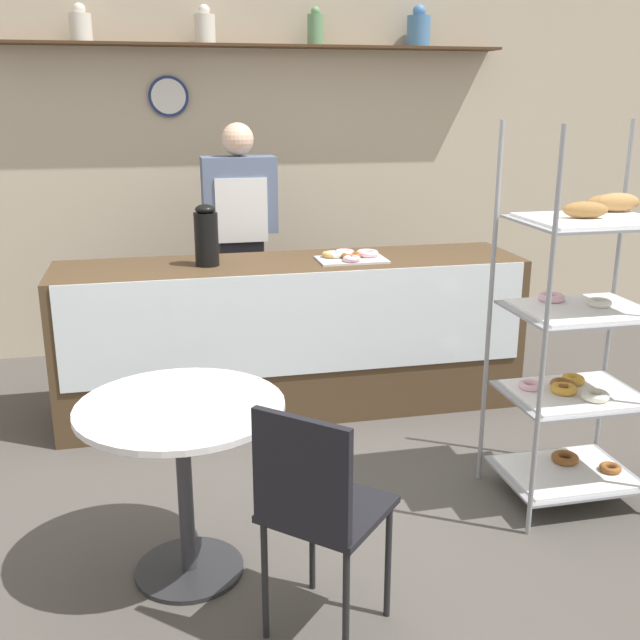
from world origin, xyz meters
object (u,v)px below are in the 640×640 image
object	(u,v)px
pastry_rack	(581,340)
cafe_chair	(316,501)
donut_tray_counter	(349,256)
person_worker	(241,244)
cafe_table	(183,446)
coffee_carafe	(206,236)

from	to	relation	value
pastry_rack	cafe_chair	size ratio (longest dim) A/B	1.97
donut_tray_counter	cafe_chair	bearing A→B (deg)	-107.63
cafe_chair	donut_tray_counter	size ratio (longest dim) A/B	2.20
donut_tray_counter	person_worker	bearing A→B (deg)	132.46
pastry_rack	person_worker	world-z (taller)	pastry_rack
cafe_table	donut_tray_counter	distance (m)	1.92
person_worker	pastry_rack	bearing A→B (deg)	-55.90
coffee_carafe	donut_tray_counter	xyz separation A→B (m)	(0.84, -0.03, -0.15)
person_worker	cafe_table	world-z (taller)	person_worker
cafe_table	donut_tray_counter	xyz separation A→B (m)	(1.07, 1.55, 0.39)
person_worker	cafe_table	xyz separation A→B (m)	(-0.50, -2.18, -0.37)
pastry_rack	cafe_table	world-z (taller)	pastry_rack
cafe_chair	donut_tray_counter	xyz separation A→B (m)	(0.65, 2.06, 0.39)
cafe_chair	donut_tray_counter	distance (m)	2.19
cafe_table	coffee_carafe	distance (m)	1.68
pastry_rack	donut_tray_counter	bearing A→B (deg)	119.43
person_worker	cafe_chair	size ratio (longest dim) A/B	1.91
cafe_table	coffee_carafe	bearing A→B (deg)	81.59
coffee_carafe	person_worker	bearing A→B (deg)	66.37
cafe_chair	coffee_carafe	xyz separation A→B (m)	(-0.18, 2.08, 0.54)
coffee_carafe	cafe_chair	bearing A→B (deg)	-84.92
person_worker	cafe_chair	world-z (taller)	person_worker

